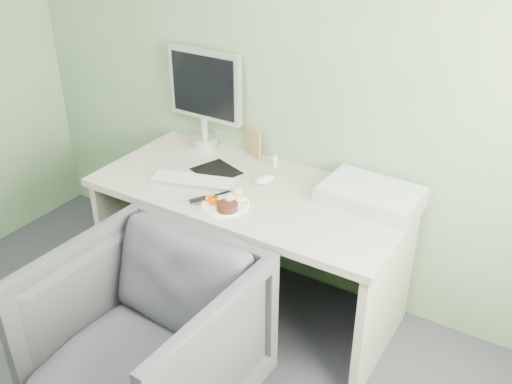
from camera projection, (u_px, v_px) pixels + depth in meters
The scene contains 15 objects.
wall_back at pixel (289, 49), 2.84m from camera, with size 3.50×3.50×0.00m, color gray.
desk at pixel (250, 219), 2.95m from camera, with size 1.60×0.75×0.73m.
plate at pixel (225, 205), 2.70m from camera, with size 0.23×0.23×0.01m, color white.
steak at pixel (227, 207), 2.65m from camera, with size 0.10×0.10×0.03m, color black.
potato_pile at pixel (236, 197), 2.71m from camera, with size 0.09×0.07×0.05m, color #A3814F.
carrot_heap at pixel (212, 199), 2.71m from camera, with size 0.05×0.05×0.03m, color #FF6805.
steak_knife at pixel (205, 198), 2.73m from camera, with size 0.13×0.20×0.02m.
mousepad at pixel (216, 171), 3.03m from camera, with size 0.23×0.20×0.00m, color black.
keyboard at pixel (193, 181), 2.90m from camera, with size 0.42×0.12×0.02m, color white.
computer_mouse at pixel (265, 180), 2.90m from camera, with size 0.06×0.12×0.04m, color white.
photo_frame at pixel (253, 142), 3.16m from camera, with size 0.13×0.02×0.16m, color #A1814B.
eyedrop_bottle at pixel (275, 161), 3.06m from camera, with size 0.03×0.03×0.07m.
scanner at pixel (371, 195), 2.73m from camera, with size 0.47×0.31×0.07m, color #A4A7AB.
monitor at pixel (205, 93), 3.17m from camera, with size 0.47×0.15×0.56m.
desk_chair at pixel (146, 338), 2.42m from camera, with size 0.81×0.84×0.76m, color #343439.
Camera 1 is at (1.34, -0.50, 2.10)m, focal length 40.00 mm.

